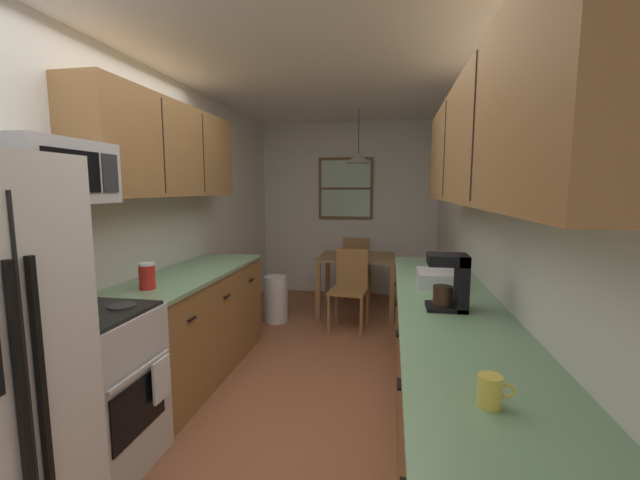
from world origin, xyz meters
TOP-DOWN VIEW (x-y plane):
  - ground_plane at (0.00, 1.00)m, footprint 12.00×12.00m
  - wall_left at (-1.35, 1.00)m, footprint 0.10×9.00m
  - wall_right at (1.35, 1.00)m, footprint 0.10×9.00m
  - wall_back at (0.00, 3.65)m, footprint 4.40×0.10m
  - ceiling_slab at (0.00, 1.00)m, footprint 4.40×9.00m
  - stove_range at (-0.99, -0.55)m, footprint 0.66×0.64m
  - microwave_over_range at (-1.11, -0.55)m, footprint 0.39×0.60m
  - counter_left at (-1.00, 0.67)m, footprint 0.64×1.79m
  - upper_cabinets_left at (-1.14, 0.62)m, footprint 0.33×1.87m
  - counter_right at (1.00, 0.05)m, footprint 0.64×3.29m
  - upper_cabinets_right at (1.14, -0.00)m, footprint 0.33×2.97m
  - dining_table at (0.22, 2.65)m, footprint 0.94×0.80m
  - dining_chair_near at (0.19, 2.04)m, footprint 0.44×0.44m
  - dining_chair_far at (0.16, 3.25)m, footprint 0.41×0.41m
  - pendant_light at (0.22, 2.65)m, footprint 0.33×0.33m
  - back_window at (-0.04, 3.58)m, footprint 0.80×0.05m
  - trash_bin at (-0.70, 2.12)m, footprint 0.28×0.28m
  - storage_canister at (-1.00, 0.06)m, footprint 0.11×0.11m
  - dish_towel at (-0.64, -0.39)m, footprint 0.02×0.16m
  - coffee_maker at (0.98, -0.06)m, footprint 0.22×0.18m
  - mug_by_coffeemaker at (0.95, -1.10)m, footprint 0.11×0.08m
  - dish_rack at (0.97, 0.53)m, footprint 0.28×0.34m

SIDE VIEW (x-z plane):
  - ground_plane at x=0.00m, z-range 0.00..0.00m
  - trash_bin at x=-0.70m, z-range 0.00..0.55m
  - counter_right at x=1.00m, z-range 0.00..0.90m
  - counter_left at x=-1.00m, z-range 0.00..0.90m
  - stove_range at x=-0.99m, z-range -0.08..1.02m
  - dish_towel at x=-0.64m, z-range 0.38..0.62m
  - dining_chair_near at x=0.19m, z-range 0.05..0.95m
  - dining_chair_far at x=0.16m, z-range 0.05..0.95m
  - dining_table at x=0.22m, z-range 0.25..0.99m
  - dish_rack at x=0.97m, z-range 0.90..1.00m
  - mug_by_coffeemaker at x=0.95m, z-range 0.90..1.00m
  - storage_canister at x=-1.00m, z-range 0.90..1.08m
  - coffee_maker at x=0.98m, z-range 0.91..1.22m
  - wall_left at x=-1.35m, z-range 0.00..2.55m
  - wall_right at x=1.35m, z-range 0.00..2.55m
  - wall_back at x=0.00m, z-range 0.00..2.55m
  - back_window at x=-0.04m, z-range 1.14..2.04m
  - microwave_over_range at x=-1.11m, z-range 1.50..1.83m
  - upper_cabinets_right at x=1.14m, z-range 1.50..2.19m
  - upper_cabinets_left at x=-1.14m, z-range 1.52..2.25m
  - pendant_light at x=0.22m, z-range 1.63..2.28m
  - ceiling_slab at x=0.00m, z-range 2.55..2.63m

